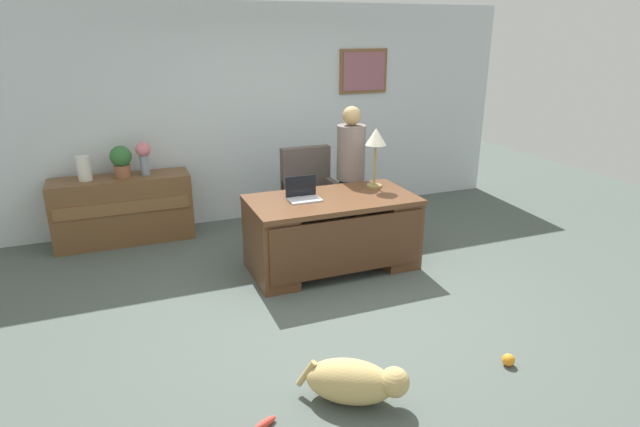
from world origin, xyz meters
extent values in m
plane|color=#4C5651|center=(0.00, 0.00, 0.00)|extent=(12.00, 12.00, 0.00)
cube|color=silver|center=(0.00, 2.60, 1.35)|extent=(7.00, 0.12, 2.70)
cube|color=brown|center=(1.44, 2.52, 1.85)|extent=(0.69, 0.03, 0.58)
cube|color=#915660|center=(1.44, 2.50, 1.85)|extent=(0.61, 0.01, 0.50)
cube|color=brown|center=(0.21, 0.67, 0.74)|extent=(1.69, 0.88, 0.05)
cube|color=brown|center=(-0.45, 0.67, 0.36)|extent=(0.36, 0.82, 0.71)
cube|color=brown|center=(0.88, 0.67, 0.36)|extent=(0.36, 0.82, 0.71)
cube|color=#4E2F1C|center=(0.21, 0.26, 0.39)|extent=(1.59, 0.04, 0.57)
cube|color=brown|center=(-1.76, 2.25, 0.39)|extent=(1.54, 0.48, 0.78)
cube|color=brown|center=(-1.76, 2.00, 0.48)|extent=(1.44, 0.02, 0.14)
cube|color=#564C47|center=(0.33, 1.52, 0.37)|extent=(0.60, 0.58, 0.18)
cylinder|color=black|center=(0.33, 1.52, 0.14)|extent=(0.10, 0.10, 0.28)
cylinder|color=black|center=(0.33, 1.52, 0.03)|extent=(0.52, 0.52, 0.05)
cube|color=#564C47|center=(0.33, 1.76, 0.76)|extent=(0.60, 0.12, 0.60)
cube|color=#564C47|center=(0.07, 1.52, 0.57)|extent=(0.08, 0.50, 0.22)
cube|color=#564C47|center=(0.59, 1.52, 0.57)|extent=(0.08, 0.50, 0.22)
cylinder|color=#262323|center=(0.70, 1.27, 0.38)|extent=(0.26, 0.26, 0.76)
cylinder|color=slate|center=(0.70, 1.27, 1.06)|extent=(0.32, 0.32, 0.61)
sphere|color=tan|center=(0.70, 1.27, 1.48)|extent=(0.21, 0.21, 0.21)
ellipsoid|color=tan|center=(-0.50, -1.33, 0.15)|extent=(0.66, 0.58, 0.30)
sphere|color=tan|center=(-0.26, -1.50, 0.19)|extent=(0.20, 0.20, 0.20)
cylinder|color=tan|center=(-0.75, -1.17, 0.17)|extent=(0.15, 0.12, 0.21)
cube|color=#B2B5BA|center=(-0.08, 0.69, 0.77)|extent=(0.32, 0.22, 0.01)
cube|color=black|center=(-0.08, 0.79, 0.88)|extent=(0.32, 0.01, 0.21)
cylinder|color=#9E8447|center=(0.79, 0.86, 0.78)|extent=(0.16, 0.16, 0.02)
cylinder|color=#9E8447|center=(0.79, 0.86, 1.00)|extent=(0.02, 0.02, 0.43)
cone|color=silver|center=(0.79, 0.86, 1.31)|extent=(0.22, 0.22, 0.18)
cylinder|color=gray|center=(-1.47, 2.25, 0.89)|extent=(0.10, 0.10, 0.23)
sphere|color=#D5737F|center=(-1.47, 2.25, 1.08)|extent=(0.17, 0.17, 0.17)
cylinder|color=silver|center=(-2.11, 2.25, 0.91)|extent=(0.15, 0.15, 0.27)
cylinder|color=brown|center=(-1.72, 2.25, 0.85)|extent=(0.18, 0.18, 0.14)
sphere|color=#316A33|center=(-1.72, 2.25, 1.02)|extent=(0.24, 0.24, 0.24)
sphere|color=orange|center=(0.76, -1.42, 0.05)|extent=(0.09, 0.09, 0.09)
ellipsoid|color=#E53F33|center=(-1.10, -1.37, 0.03)|extent=(0.18, 0.11, 0.05)
camera|label=1|loc=(-1.77, -3.98, 2.35)|focal=29.47mm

